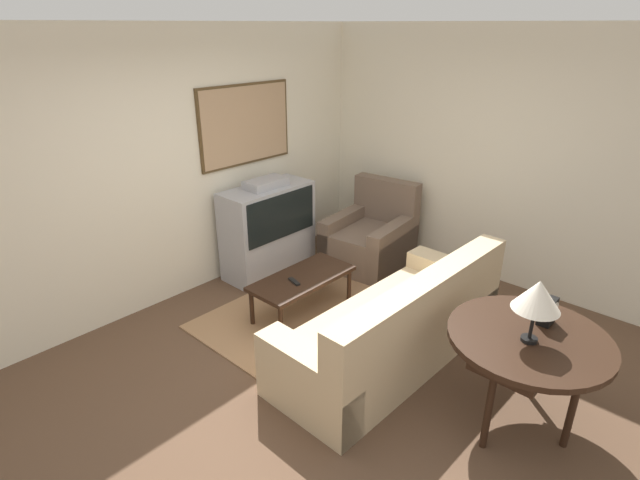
{
  "coord_description": "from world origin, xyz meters",
  "views": [
    {
      "loc": [
        -2.47,
        -2.2,
        2.68
      ],
      "look_at": [
        0.79,
        0.8,
        0.75
      ],
      "focal_mm": 28.0,
      "sensor_mm": 36.0,
      "label": 1
    }
  ],
  "objects": [
    {
      "name": "area_rug",
      "position": [
        0.65,
        0.81,
        0.01
      ],
      "size": [
        2.11,
        1.45,
        0.01
      ],
      "color": "#99704C",
      "rests_on": "ground_plane"
    },
    {
      "name": "remote",
      "position": [
        0.45,
        0.83,
        0.42
      ],
      "size": [
        0.08,
        0.17,
        0.02
      ],
      "color": "black",
      "rests_on": "coffee_table"
    },
    {
      "name": "console_table",
      "position": [
        0.57,
        -1.33,
        0.67
      ],
      "size": [
        1.09,
        1.09,
        0.74
      ],
      "color": "black",
      "rests_on": "ground_plane"
    },
    {
      "name": "armchair",
      "position": [
        1.96,
        1.06,
        0.31
      ],
      "size": [
        1.05,
        0.93,
        0.97
      ],
      "rotation": [
        0.0,
        0.0,
        -1.46
      ],
      "color": "brown",
      "rests_on": "ground_plane"
    },
    {
      "name": "couch",
      "position": [
        0.58,
        -0.26,
        0.31
      ],
      "size": [
        2.24,
        0.92,
        0.89
      ],
      "rotation": [
        0.0,
        0.0,
        3.12
      ],
      "color": "#CCB289",
      "rests_on": "ground_plane"
    },
    {
      "name": "table_lamp",
      "position": [
        0.51,
        -1.34,
        1.08
      ],
      "size": [
        0.31,
        0.31,
        0.45
      ],
      "color": "black",
      "rests_on": "console_table"
    },
    {
      "name": "tv",
      "position": [
        0.99,
        1.79,
        0.53
      ],
      "size": [
        1.07,
        0.48,
        1.12
      ],
      "color": "#9E9EA3",
      "rests_on": "ground_plane"
    },
    {
      "name": "mantel_clock",
      "position": [
        0.8,
        -1.35,
        0.84
      ],
      "size": [
        0.13,
        0.1,
        0.2
      ],
      "color": "black",
      "rests_on": "console_table"
    },
    {
      "name": "coffee_table",
      "position": [
        0.59,
        0.86,
        0.36
      ],
      "size": [
        1.07,
        0.5,
        0.41
      ],
      "color": "black",
      "rests_on": "ground_plane"
    },
    {
      "name": "wall_right",
      "position": [
        2.63,
        0.0,
        1.35
      ],
      "size": [
        0.06,
        12.0,
        2.7
      ],
      "color": "beige",
      "rests_on": "ground_plane"
    },
    {
      "name": "ground_plane",
      "position": [
        0.0,
        0.0,
        0.0
      ],
      "size": [
        12.0,
        12.0,
        0.0
      ],
      "primitive_type": "plane",
      "color": "brown"
    },
    {
      "name": "wall_back",
      "position": [
        0.02,
        2.13,
        1.36
      ],
      "size": [
        12.0,
        0.1,
        2.7
      ],
      "color": "beige",
      "rests_on": "ground_plane"
    }
  ]
}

